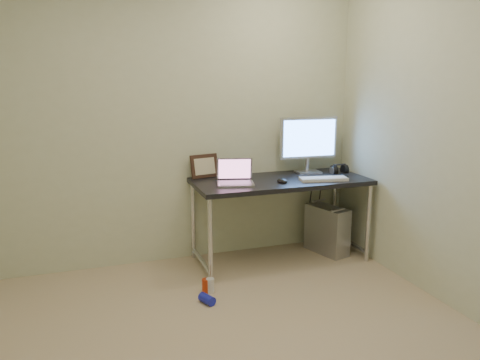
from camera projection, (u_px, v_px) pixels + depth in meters
wall_back at (166, 122)px, 4.03m from camera, size 3.50×0.02×2.50m
desk at (280, 188)px, 4.14m from camera, size 1.54×0.67×0.75m
tower_computer at (327, 230)px, 4.41m from camera, size 0.30×0.46×0.47m
cable_a at (310, 205)px, 4.60m from camera, size 0.01×0.16×0.69m
cable_b at (319, 207)px, 4.62m from camera, size 0.02×0.11×0.71m
can_red at (206, 286)px, 3.60m from camera, size 0.08×0.08×0.11m
can_white at (210, 286)px, 3.60m from camera, size 0.08×0.08×0.12m
can_blue at (207, 299)px, 3.43m from camera, size 0.12×0.14×0.07m
laptop at (235, 178)px, 3.94m from camera, size 0.35×0.31×0.21m
monitor at (309, 141)px, 4.34m from camera, size 0.56×0.17×0.52m
keyboard at (323, 179)px, 4.07m from camera, size 0.43×0.21×0.02m
mouse_right at (344, 175)px, 4.20m from camera, size 0.07×0.11×0.04m
mouse_left at (282, 180)px, 3.99m from camera, size 0.09×0.13×0.04m
headphones at (339, 170)px, 4.39m from camera, size 0.16×0.10×0.11m
picture_frame at (204, 166)px, 4.17m from camera, size 0.27×0.13×0.21m
webcam at (233, 168)px, 4.20m from camera, size 0.04×0.03×0.11m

